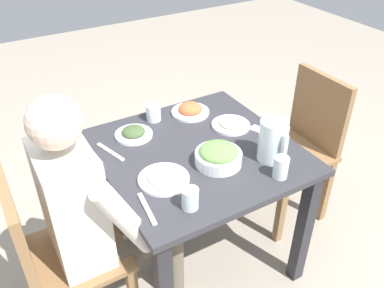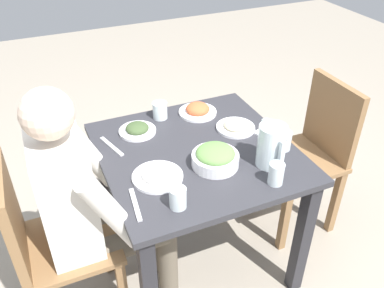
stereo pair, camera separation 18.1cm
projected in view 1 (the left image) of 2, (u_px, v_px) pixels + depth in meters
name	position (u px, v px, depth m)	size (l,w,h in m)	color
ground_plane	(196.00, 254.00, 2.26)	(8.00, 8.00, 0.00)	gray
dining_table	(197.00, 171.00, 1.93)	(0.86, 0.86, 0.71)	#2D2D33
chair_near	(54.00, 254.00, 1.63)	(0.40, 0.40, 0.88)	olive
chair_far	(302.00, 141.00, 2.30)	(0.40, 0.40, 0.88)	olive
diner_near	(98.00, 209.00, 1.63)	(0.48, 0.53, 1.17)	silver
water_pitcher	(273.00, 140.00, 1.75)	(0.16, 0.12, 0.19)	silver
salad_bowl	(218.00, 155.00, 1.75)	(0.20, 0.20, 0.09)	white
plate_rice_curry	(190.00, 110.00, 2.12)	(0.20, 0.20, 0.06)	white
plate_beans	(231.00, 124.00, 2.02)	(0.19, 0.19, 0.04)	white
plate_dolmas	(134.00, 133.00, 1.94)	(0.18, 0.18, 0.05)	white
plate_yoghurt	(164.00, 177.00, 1.67)	(0.21, 0.21, 0.05)	white
water_glass_far_left	(281.00, 167.00, 1.67)	(0.06, 0.06, 0.09)	silver
water_glass_near_left	(190.00, 199.00, 1.52)	(0.07, 0.07, 0.09)	silver
water_glass_near_right	(153.00, 112.00, 2.05)	(0.07, 0.07, 0.09)	silver
water_glass_far_right	(281.00, 135.00, 1.88)	(0.07, 0.07, 0.09)	silver
fork_near	(251.00, 128.00, 2.00)	(0.17, 0.03, 0.01)	silver
knife_near	(147.00, 209.00, 1.53)	(0.18, 0.02, 0.01)	silver
fork_far	(268.00, 132.00, 1.97)	(0.17, 0.03, 0.01)	silver
knife_far	(110.00, 152.00, 1.84)	(0.18, 0.02, 0.01)	silver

